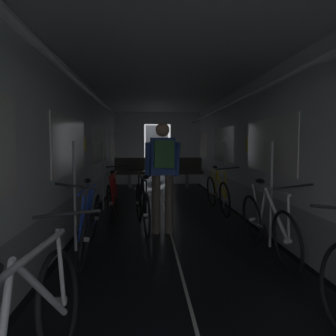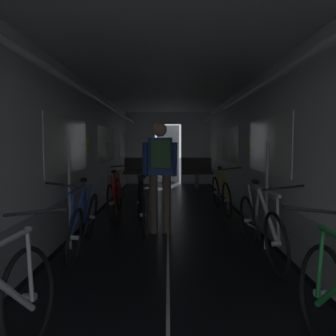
% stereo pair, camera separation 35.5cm
% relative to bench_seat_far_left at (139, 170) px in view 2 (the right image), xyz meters
% --- Properties ---
extents(train_car_shell, '(3.14, 12.34, 2.57)m').
position_rel_bench_seat_far_left_xyz_m(train_car_shell, '(0.90, -4.47, 1.13)').
color(train_car_shell, black).
rests_on(train_car_shell, ground).
extents(bench_seat_far_left, '(0.98, 0.51, 0.95)m').
position_rel_bench_seat_far_left_xyz_m(bench_seat_far_left, '(0.00, 0.00, 0.00)').
color(bench_seat_far_left, gray).
rests_on(bench_seat_far_left, ground).
extents(bench_seat_far_right, '(0.98, 0.51, 0.95)m').
position_rel_bench_seat_far_left_xyz_m(bench_seat_far_right, '(1.80, 0.00, 0.00)').
color(bench_seat_far_right, gray).
rests_on(bench_seat_far_right, ground).
extents(bicycle_white, '(0.44, 1.69, 0.95)m').
position_rel_bench_seat_far_left_xyz_m(bicycle_white, '(2.01, -6.30, -0.19)').
color(bicycle_white, black).
rests_on(bicycle_white, ground).
extents(bicycle_yellow, '(0.44, 1.69, 0.95)m').
position_rel_bench_seat_far_left_xyz_m(bicycle_yellow, '(1.97, -3.70, -0.19)').
color(bicycle_yellow, black).
rests_on(bicycle_yellow, ground).
extents(bicycle_blue, '(0.44, 1.69, 0.96)m').
position_rel_bench_seat_far_left_xyz_m(bicycle_blue, '(-0.16, -6.08, -0.19)').
color(bicycle_blue, black).
rests_on(bicycle_blue, ground).
extents(bicycle_red, '(0.44, 1.69, 0.95)m').
position_rel_bench_seat_far_left_xyz_m(bicycle_red, '(-0.10, -4.01, -0.18)').
color(bicycle_red, black).
rests_on(bicycle_red, ground).
extents(person_cyclist_aisle, '(0.54, 0.39, 1.69)m').
position_rel_bench_seat_far_left_xyz_m(person_cyclist_aisle, '(0.78, -5.23, 0.45)').
color(person_cyclist_aisle, brown).
rests_on(person_cyclist_aisle, ground).
extents(bicycle_black_in_aisle, '(0.44, 1.68, 0.94)m').
position_rel_bench_seat_far_left_xyz_m(bicycle_black_in_aisle, '(0.47, -4.97, -0.18)').
color(bicycle_black_in_aisle, black).
rests_on(bicycle_black_in_aisle, ground).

